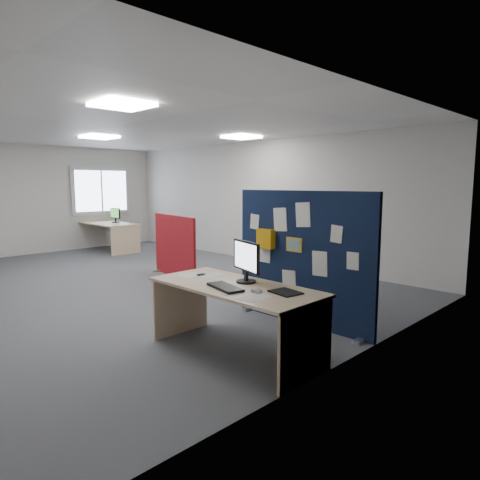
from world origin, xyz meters
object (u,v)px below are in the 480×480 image
Objects in this scene: navy_divider at (301,258)px; monitor_second at (115,215)px; second_desk at (110,229)px; office_chair at (277,261)px; monitor_main at (246,260)px; red_divider at (174,247)px; main_desk at (238,300)px.

navy_divider is 7.22m from monitor_second.
second_desk is 6.07m from office_chair.
monitor_main reaches higher than monitor_second.
red_divider is 1.59× the size of office_chair.
navy_divider is 2.10× the size of office_chair.
monitor_second is at bearing 178.30° from monitor_main.
monitor_main is (-0.00, 0.12, 0.41)m from main_desk.
red_divider reaches higher than office_chair.
monitor_second is at bearing 67.23° from second_desk.
monitor_main is (0.12, -1.10, 0.14)m from navy_divider.
main_desk is at bearing -22.06° from monitor_second.
navy_divider is 3.35m from red_divider.
main_desk is 1.93× the size of office_chair.
navy_divider is 4.82× the size of monitor_second.
monitor_main is 0.32× the size of red_divider.
navy_divider reaches higher than second_desk.
monitor_main is at bearing -15.17° from red_divider.
navy_divider reaches higher than main_desk.
office_chair is (6.06, -0.41, -0.01)m from second_desk.
red_divider reaches higher than second_desk.
main_desk and second_desk have the same top height.
navy_divider is at bearing -13.23° from monitor_second.
second_desk is 0.41m from monitor_second.
red_divider is (-3.42, 1.60, -0.40)m from monitor_main.
monitor_second is (0.06, 0.13, 0.38)m from second_desk.
monitor_second is (-7.20, 2.61, 0.38)m from main_desk.
navy_divider is at bearing -10.00° from second_desk.
main_desk is (0.12, -1.22, -0.27)m from navy_divider.
navy_divider reaches higher than red_divider.
red_divider is at bearing 172.32° from monitor_main.
main_desk is 7.67m from second_desk.
second_desk is at bearing 170.00° from navy_divider.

